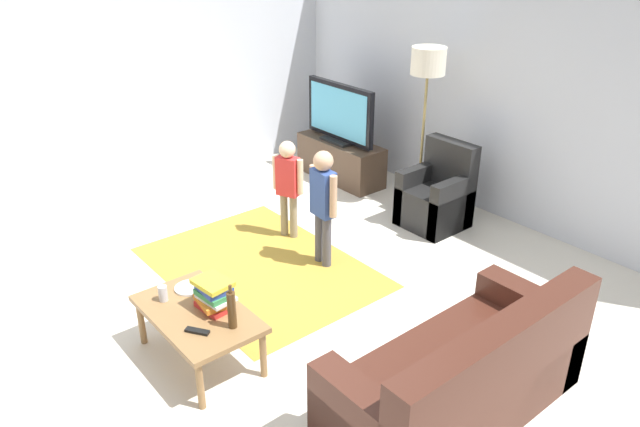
{
  "coord_description": "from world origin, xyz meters",
  "views": [
    {
      "loc": [
        3.65,
        -2.4,
        2.93
      ],
      "look_at": [
        0.0,
        0.6,
        0.65
      ],
      "focal_mm": 34.03,
      "sensor_mm": 36.0,
      "label": 1
    }
  ],
  "objects_px": {
    "child_near_tv": "(288,180)",
    "book_stack": "(214,294)",
    "soda_can": "(163,293)",
    "tv": "(340,114)",
    "tv_remote": "(197,331)",
    "child_center": "(323,198)",
    "plate": "(189,288)",
    "coffee_table": "(198,317)",
    "armchair": "(438,198)",
    "tv_stand": "(340,160)",
    "floor_lamp": "(428,70)",
    "bottle": "(232,309)",
    "couch": "(466,382)"
  },
  "relations": [
    {
      "from": "tv",
      "to": "tv_remote",
      "type": "height_order",
      "value": "tv"
    },
    {
      "from": "child_near_tv",
      "to": "child_center",
      "type": "height_order",
      "value": "child_center"
    },
    {
      "from": "armchair",
      "to": "coffee_table",
      "type": "bearing_deg",
      "value": -82.99
    },
    {
      "from": "armchair",
      "to": "book_stack",
      "type": "bearing_deg",
      "value": -81.83
    },
    {
      "from": "tv_stand",
      "to": "floor_lamp",
      "type": "distance_m",
      "value": 1.76
    },
    {
      "from": "tv_stand",
      "to": "tv",
      "type": "height_order",
      "value": "tv"
    },
    {
      "from": "tv_stand",
      "to": "tv_remote",
      "type": "height_order",
      "value": "tv_stand"
    },
    {
      "from": "child_near_tv",
      "to": "child_center",
      "type": "bearing_deg",
      "value": -7.48
    },
    {
      "from": "tv",
      "to": "coffee_table",
      "type": "xyz_separation_m",
      "value": [
        1.98,
        -3.07,
        -0.48
      ]
    },
    {
      "from": "tv_stand",
      "to": "child_near_tv",
      "type": "xyz_separation_m",
      "value": [
        0.83,
        -1.42,
        0.37
      ]
    },
    {
      "from": "child_center",
      "to": "plate",
      "type": "xyz_separation_m",
      "value": [
        0.21,
        -1.49,
        -0.25
      ]
    },
    {
      "from": "book_stack",
      "to": "bottle",
      "type": "relative_size",
      "value": 0.91
    },
    {
      "from": "couch",
      "to": "soda_can",
      "type": "distance_m",
      "value": 2.21
    },
    {
      "from": "tv",
      "to": "soda_can",
      "type": "bearing_deg",
      "value": -61.94
    },
    {
      "from": "child_near_tv",
      "to": "bottle",
      "type": "bearing_deg",
      "value": -46.87
    },
    {
      "from": "tv_remote",
      "to": "plate",
      "type": "relative_size",
      "value": 0.77
    },
    {
      "from": "tv",
      "to": "armchair",
      "type": "distance_m",
      "value": 1.7
    },
    {
      "from": "child_near_tv",
      "to": "tv_remote",
      "type": "bearing_deg",
      "value": -52.55
    },
    {
      "from": "armchair",
      "to": "child_center",
      "type": "relative_size",
      "value": 0.8
    },
    {
      "from": "tv",
      "to": "bottle",
      "type": "bearing_deg",
      "value": -52.25
    },
    {
      "from": "couch",
      "to": "soda_can",
      "type": "height_order",
      "value": "couch"
    },
    {
      "from": "tv_stand",
      "to": "child_near_tv",
      "type": "bearing_deg",
      "value": -59.75
    },
    {
      "from": "tv",
      "to": "child_near_tv",
      "type": "relative_size",
      "value": 1.07
    },
    {
      "from": "child_center",
      "to": "soda_can",
      "type": "xyz_separation_m",
      "value": [
        0.23,
        -1.71,
        -0.2
      ]
    },
    {
      "from": "book_stack",
      "to": "plate",
      "type": "distance_m",
      "value": 0.36
    },
    {
      "from": "child_near_tv",
      "to": "book_stack",
      "type": "height_order",
      "value": "child_near_tv"
    },
    {
      "from": "child_center",
      "to": "plate",
      "type": "distance_m",
      "value": 1.52
    },
    {
      "from": "floor_lamp",
      "to": "soda_can",
      "type": "xyz_separation_m",
      "value": [
        0.53,
        -3.37,
        -1.06
      ]
    },
    {
      "from": "tv",
      "to": "child_center",
      "type": "bearing_deg",
      "value": -45.15
    },
    {
      "from": "armchair",
      "to": "child_near_tv",
      "type": "distance_m",
      "value": 1.62
    },
    {
      "from": "child_near_tv",
      "to": "soda_can",
      "type": "height_order",
      "value": "child_near_tv"
    },
    {
      "from": "child_near_tv",
      "to": "plate",
      "type": "relative_size",
      "value": 4.65
    },
    {
      "from": "tv_remote",
      "to": "armchair",
      "type": "bearing_deg",
      "value": 67.01
    },
    {
      "from": "bottle",
      "to": "child_center",
      "type": "bearing_deg",
      "value": 119.01
    },
    {
      "from": "tv",
      "to": "tv_remote",
      "type": "xyz_separation_m",
      "value": [
        2.2,
        -3.19,
        -0.42
      ]
    },
    {
      "from": "child_near_tv",
      "to": "book_stack",
      "type": "relative_size",
      "value": 3.34
    },
    {
      "from": "bottle",
      "to": "tv_remote",
      "type": "relative_size",
      "value": 1.98
    },
    {
      "from": "tv",
      "to": "coffee_table",
      "type": "bearing_deg",
      "value": -57.18
    },
    {
      "from": "book_stack",
      "to": "tv_remote",
      "type": "bearing_deg",
      "value": -54.1
    },
    {
      "from": "soda_can",
      "to": "plate",
      "type": "xyz_separation_m",
      "value": [
        -0.02,
        0.22,
        -0.05
      ]
    },
    {
      "from": "book_stack",
      "to": "plate",
      "type": "height_order",
      "value": "book_stack"
    },
    {
      "from": "child_center",
      "to": "coffee_table",
      "type": "xyz_separation_m",
      "value": [
        0.51,
        -1.59,
        -0.31
      ]
    },
    {
      "from": "tv",
      "to": "soda_can",
      "type": "height_order",
      "value": "tv"
    },
    {
      "from": "child_near_tv",
      "to": "book_stack",
      "type": "xyz_separation_m",
      "value": [
        1.2,
        -1.55,
        -0.08
      ]
    },
    {
      "from": "coffee_table",
      "to": "plate",
      "type": "bearing_deg",
      "value": 161.55
    },
    {
      "from": "child_center",
      "to": "soda_can",
      "type": "height_order",
      "value": "child_center"
    },
    {
      "from": "tv_stand",
      "to": "book_stack",
      "type": "bearing_deg",
      "value": -55.7
    },
    {
      "from": "armchair",
      "to": "plate",
      "type": "bearing_deg",
      "value": -88.53
    },
    {
      "from": "child_near_tv",
      "to": "soda_can",
      "type": "distance_m",
      "value": 2.0
    },
    {
      "from": "tv_remote",
      "to": "soda_can",
      "type": "xyz_separation_m",
      "value": [
        -0.5,
        0.0,
        0.05
      ]
    }
  ]
}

